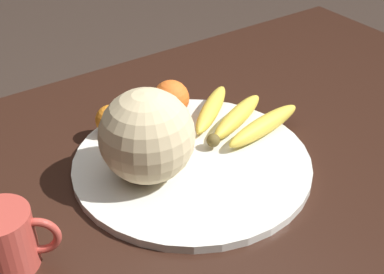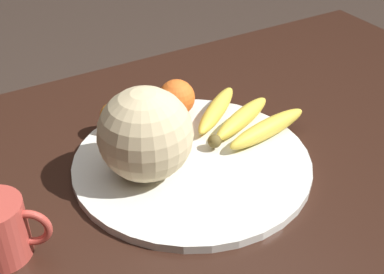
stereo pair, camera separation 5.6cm
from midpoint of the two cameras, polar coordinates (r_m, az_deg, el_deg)
name	(u,v)px [view 1 (the left image)]	position (r m, az deg, el deg)	size (l,w,h in m)	color
kitchen_table	(216,215)	(1.02, 0.99, -8.32)	(1.54, 1.00, 0.77)	black
fruit_bowl	(192,163)	(0.98, -1.65, -2.78)	(0.44, 0.44, 0.02)	silver
melon	(147,136)	(0.90, -6.63, 0.06)	(0.16, 0.16, 0.16)	beige
banana_bunch	(238,118)	(1.06, 3.40, 2.06)	(0.23, 0.21, 0.04)	brown
orange_front_left	(171,98)	(1.09, -3.75, 4.11)	(0.08, 0.08, 0.08)	orange
orange_front_right	(156,121)	(1.03, -5.41, 1.64)	(0.06, 0.06, 0.06)	orange
orange_mid_center	(110,120)	(1.05, -10.22, 1.78)	(0.06, 0.06, 0.06)	orange
orange_back_left	(136,111)	(1.07, -7.53, 2.72)	(0.06, 0.06, 0.06)	orange
produce_tag	(139,143)	(1.02, -7.26, -0.67)	(0.08, 0.05, 0.00)	white
ceramic_mug	(6,240)	(0.83, -21.15, -10.24)	(0.12, 0.09, 0.10)	#B74238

